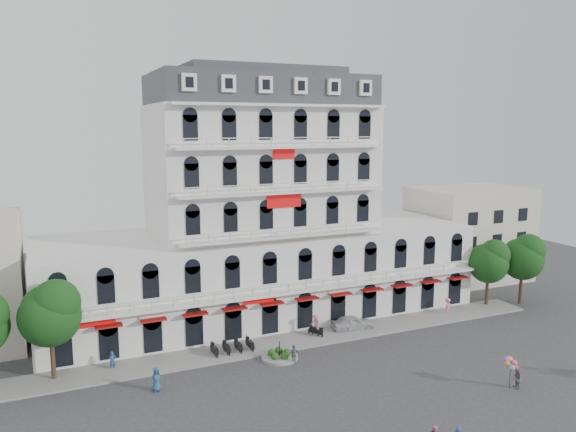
{
  "coord_description": "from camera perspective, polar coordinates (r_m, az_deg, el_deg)",
  "views": [
    {
      "loc": [
        -21.04,
        -36.38,
        19.96
      ],
      "look_at": [
        -0.42,
        10.0,
        11.79
      ],
      "focal_mm": 35.0,
      "sensor_mm": 36.0,
      "label": 1
    }
  ],
  "objects": [
    {
      "name": "ground",
      "position": [
        46.53,
        5.71,
        -16.31
      ],
      "size": [
        120.0,
        120.0,
        0.0
      ],
      "primitive_type": "plane",
      "color": "#38383A",
      "rests_on": "ground"
    },
    {
      "name": "sidewalk",
      "position": [
        53.83,
        0.86,
        -12.53
      ],
      "size": [
        53.0,
        4.0,
        0.16
      ],
      "primitive_type": "cube",
      "color": "gray",
      "rests_on": "ground"
    },
    {
      "name": "main_building",
      "position": [
        59.16,
        -2.78,
        -0.6
      ],
      "size": [
        45.0,
        15.0,
        25.8
      ],
      "color": "silver",
      "rests_on": "ground"
    },
    {
      "name": "flank_building_east",
      "position": [
        77.32,
        17.88,
        -1.71
      ],
      "size": [
        14.0,
        10.0,
        12.0
      ],
      "primitive_type": "cube",
      "color": "beige",
      "rests_on": "ground"
    },
    {
      "name": "traffic_island",
      "position": [
        50.1,
        -0.87,
        -14.02
      ],
      "size": [
        3.2,
        3.2,
        1.6
      ],
      "color": "gray",
      "rests_on": "ground"
    },
    {
      "name": "parked_scooter_row",
      "position": [
        51.53,
        -5.66,
        -13.69
      ],
      "size": [
        4.4,
        1.8,
        1.1
      ],
      "primitive_type": null,
      "color": "black",
      "rests_on": "ground"
    },
    {
      "name": "tree_west_inner",
      "position": [
        48.03,
        -23.01,
        -8.9
      ],
      "size": [
        4.76,
        4.76,
        8.25
      ],
      "color": "#382314",
      "rests_on": "ground"
    },
    {
      "name": "tree_east_inner",
      "position": [
        66.33,
        19.76,
        -4.25
      ],
      "size": [
        4.4,
        4.37,
        7.57
      ],
      "color": "#382314",
      "rests_on": "ground"
    },
    {
      "name": "tree_east_outer",
      "position": [
        68.38,
        22.79,
        -3.75
      ],
      "size": [
        4.65,
        4.65,
        8.05
      ],
      "color": "#382314",
      "rests_on": "ground"
    },
    {
      "name": "parked_car",
      "position": [
        56.8,
        6.58,
        -10.72
      ],
      "size": [
        4.42,
        2.25,
        1.44
      ],
      "primitive_type": "imported",
      "rotation": [
        0.0,
        0.0,
        1.44
      ],
      "color": "silver",
      "rests_on": "ground"
    },
    {
      "name": "rider_center",
      "position": [
        54.58,
        2.83,
        -10.98
      ],
      "size": [
        1.12,
        1.55,
        2.24
      ],
      "rotation": [
        0.0,
        0.0,
        5.21
      ],
      "color": "black",
      "rests_on": "ground"
    },
    {
      "name": "pedestrian_left",
      "position": [
        45.46,
        -13.22,
        -15.85
      ],
      "size": [
        0.97,
        0.69,
        1.87
      ],
      "primitive_type": "imported",
      "rotation": [
        0.0,
        0.0,
        0.11
      ],
      "color": "#28537A",
      "rests_on": "ground"
    },
    {
      "name": "pedestrian_mid",
      "position": [
        49.01,
        0.6,
        -13.85
      ],
      "size": [
        0.99,
        0.5,
        1.63
      ],
      "primitive_type": "imported",
      "rotation": [
        0.0,
        0.0,
        3.25
      ],
      "color": "slate",
      "rests_on": "ground"
    },
    {
      "name": "pedestrian_right",
      "position": [
        63.26,
        15.9,
        -8.78
      ],
      "size": [
        1.23,
        0.85,
        1.74
      ],
      "primitive_type": "imported",
      "rotation": [
        0.0,
        0.0,
        3.34
      ],
      "color": "pink",
      "rests_on": "ground"
    },
    {
      "name": "pedestrian_far",
      "position": [
        49.93,
        -17.39,
        -13.86
      ],
      "size": [
        0.68,
        0.57,
        1.6
      ],
      "primitive_type": "imported",
      "rotation": [
        0.0,
        0.0,
        0.37
      ],
      "color": "navy",
      "rests_on": "ground"
    },
    {
      "name": "balloon_vendor",
      "position": [
        47.85,
        22.0,
        -14.51
      ],
      "size": [
        1.36,
        1.27,
        2.45
      ],
      "color": "slate",
      "rests_on": "ground"
    }
  ]
}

